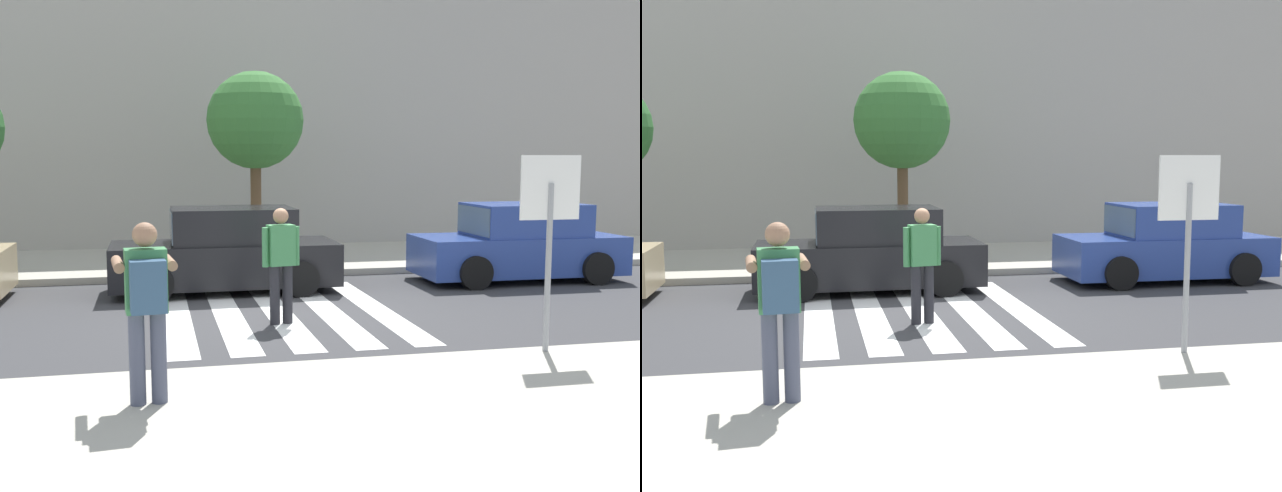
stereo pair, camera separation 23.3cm
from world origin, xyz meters
TOP-DOWN VIEW (x-y plane):
  - ground_plane at (0.00, 0.00)m, footprint 120.00×120.00m
  - sidewalk_near at (0.00, -6.20)m, footprint 60.00×6.00m
  - sidewalk_far at (0.00, 6.00)m, footprint 60.00×4.80m
  - building_facade_far at (0.00, 10.40)m, footprint 56.00×4.00m
  - crosswalk_stripe_0 at (-1.60, 0.20)m, footprint 0.44×5.20m
  - crosswalk_stripe_1 at (-0.80, 0.20)m, footprint 0.44×5.20m
  - crosswalk_stripe_2 at (0.00, 0.20)m, footprint 0.44×5.20m
  - crosswalk_stripe_3 at (0.80, 0.20)m, footprint 0.44×5.20m
  - crosswalk_stripe_4 at (1.60, 0.20)m, footprint 0.44×5.20m
  - stop_sign at (2.67, -3.39)m, footprint 0.76×0.08m
  - photographer_with_backpack at (-1.99, -4.38)m, footprint 0.63×0.88m
  - pedestrian_crossing at (-0.09, -0.63)m, footprint 0.57×0.31m
  - parked_car_black at (-0.60, 2.30)m, footprint 4.10×1.92m
  - parked_car_blue at (5.27, 2.30)m, footprint 4.10×1.92m
  - street_tree_center at (0.33, 5.11)m, footprint 2.13×2.13m

SIDE VIEW (x-z plane):
  - ground_plane at x=0.00m, z-range 0.00..0.00m
  - crosswalk_stripe_0 at x=-1.60m, z-range 0.00..0.01m
  - crosswalk_stripe_1 at x=-0.80m, z-range 0.00..0.01m
  - crosswalk_stripe_2 at x=0.00m, z-range 0.00..0.01m
  - crosswalk_stripe_3 at x=0.80m, z-range 0.00..0.01m
  - crosswalk_stripe_4 at x=1.60m, z-range 0.00..0.01m
  - sidewalk_near at x=0.00m, z-range 0.00..0.14m
  - sidewalk_far at x=0.00m, z-range 0.00..0.14m
  - parked_car_black at x=-0.60m, z-range -0.05..1.50m
  - parked_car_blue at x=5.27m, z-range -0.05..1.50m
  - pedestrian_crossing at x=-0.09m, z-range 0.11..1.84m
  - photographer_with_backpack at x=-1.99m, z-range 0.31..2.03m
  - stop_sign at x=2.67m, z-range 0.67..3.02m
  - street_tree_center at x=0.33m, z-range 1.15..5.35m
  - building_facade_far at x=0.00m, z-range 0.00..7.01m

